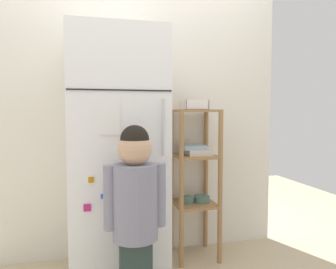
# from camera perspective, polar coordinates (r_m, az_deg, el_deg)

# --- Properties ---
(kitchen_wall_back) EXTENTS (2.43, 0.03, 2.21)m
(kitchen_wall_back) POSITION_cam_1_polar(r_m,az_deg,el_deg) (2.62, -5.83, 2.74)
(kitchen_wall_back) COLOR silver
(kitchen_wall_back) RESTS_ON ground
(refrigerator) EXTENTS (0.64, 0.67, 1.71)m
(refrigerator) POSITION_cam_1_polar(r_m,az_deg,el_deg) (2.28, -9.05, -3.75)
(refrigerator) COLOR white
(refrigerator) RESTS_ON ground
(child_standing) EXTENTS (0.35, 0.26, 1.09)m
(child_standing) POSITION_cam_1_polar(r_m,az_deg,el_deg) (1.84, -5.90, -11.77)
(child_standing) COLOR #2E3F3A
(child_standing) RESTS_ON ground
(pantry_shelf_unit) EXTENTS (0.34, 0.35, 1.18)m
(pantry_shelf_unit) POSITION_cam_1_polar(r_m,az_deg,el_deg) (2.56, 4.85, -6.33)
(pantry_shelf_unit) COLOR #9E7247
(pantry_shelf_unit) RESTS_ON ground
(fruit_bin) EXTENTS (0.19, 0.16, 0.08)m
(fruit_bin) POSITION_cam_1_polar(r_m,az_deg,el_deg) (2.53, 4.56, 5.13)
(fruit_bin) COLOR white
(fruit_bin) RESTS_ON pantry_shelf_unit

